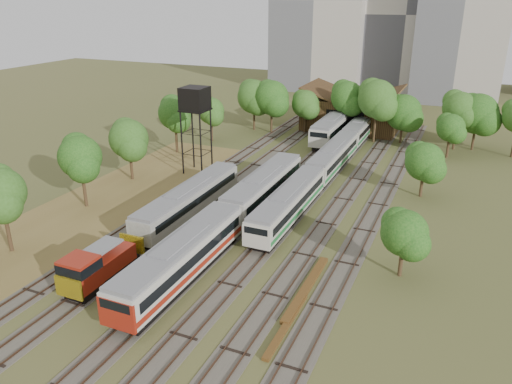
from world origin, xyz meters
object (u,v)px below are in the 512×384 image
at_px(railcar_red_set, 229,218).
at_px(railcar_green_set, 333,158).
at_px(water_tower, 195,101).
at_px(shunter_locomotive, 96,268).

bearing_deg(railcar_red_set, railcar_green_set, 80.32).
xyz_separation_m(railcar_green_set, water_tower, (-16.39, -7.89, 7.78)).
bearing_deg(shunter_locomotive, railcar_red_set, 63.80).
height_order(railcar_red_set, railcar_green_set, railcar_red_set).
bearing_deg(water_tower, shunter_locomotive, -77.03).
distance_m(railcar_green_set, water_tower, 19.78).
distance_m(railcar_red_set, railcar_green_set, 23.79).
bearing_deg(shunter_locomotive, railcar_green_set, 74.33).
xyz_separation_m(railcar_red_set, railcar_green_set, (4.00, 23.45, -0.16)).
xyz_separation_m(railcar_red_set, water_tower, (-12.39, 15.56, 7.62)).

